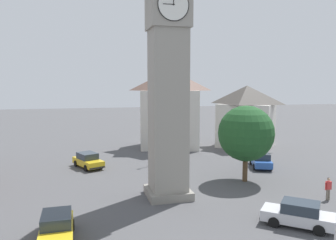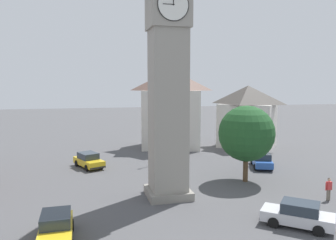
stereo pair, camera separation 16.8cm
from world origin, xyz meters
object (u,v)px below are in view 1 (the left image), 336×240
building_terrace_right (246,116)px  lamp_post (156,137)px  pedestrian (328,187)px  car_silver_kerb (88,160)px  tree (246,133)px  car_blue_kerb (261,160)px  clock_tower (168,23)px  car_white_side (298,214)px  building_hall_far (170,108)px  car_red_corner (57,228)px

building_terrace_right → lamp_post: size_ratio=2.12×
pedestrian → lamp_post: lamp_post is taller
car_silver_kerb → building_terrace_right: size_ratio=0.48×
tree → car_blue_kerb: bearing=-133.5°
clock_tower → car_blue_kerb: 17.92m
pedestrian → car_white_side: bearing=34.6°
car_silver_kerb → clock_tower: bearing=118.5°
car_white_side → building_terrace_right: (-9.27, -24.48, 3.50)m
car_silver_kerb → car_blue_kerb: bearing=166.2°
building_terrace_right → pedestrian: bearing=78.6°
building_hall_far → building_terrace_right: bearing=168.6°
car_silver_kerb → building_terrace_right: 22.53m
car_blue_kerb → building_hall_far: bearing=-64.3°
pedestrian → car_silver_kerb: bearing=-40.2°
car_red_corner → tree: size_ratio=0.62×
car_silver_kerb → car_red_corner: same height
car_blue_kerb → car_silver_kerb: same height
building_hall_far → lamp_post: (4.01, 9.25, -2.33)m
car_red_corner → lamp_post: lamp_post is taller
clock_tower → pedestrian: clock_tower is taller
pedestrian → building_terrace_right: 21.68m
tree → lamp_post: (6.31, -7.88, -1.25)m
building_hall_far → car_red_corner: bearing=62.5°
building_terrace_right → building_hall_far: size_ratio=0.89×
car_blue_kerb → pedestrian: bearing=88.4°
building_terrace_right → building_hall_far: 10.47m
car_white_side → clock_tower: bearing=-49.2°
car_white_side → car_red_corner: bearing=-6.6°
car_silver_kerb → car_red_corner: bearing=83.2°
pedestrian → car_blue_kerb: bearing=-91.6°
clock_tower → tree: clock_tower is taller
car_red_corner → building_hall_far: (-12.96, -24.93, 4.57)m
car_red_corner → pedestrian: bearing=-174.4°
clock_tower → car_red_corner: size_ratio=5.30×
car_silver_kerb → lamp_post: bearing=175.8°
car_silver_kerb → pedestrian: bearing=139.8°
car_white_side → pedestrian: pedestrian is taller
pedestrian → building_terrace_right: (-4.24, -21.01, 3.26)m
pedestrian → lamp_post: bearing=-54.2°
car_red_corner → clock_tower: bearing=-144.0°
car_silver_kerb → car_white_side: (-11.97, 17.81, 0.00)m
car_silver_kerb → tree: size_ratio=0.67×
clock_tower → car_blue_kerb: (-11.52, -6.36, -12.17)m
building_hall_far → lamp_post: building_hall_far is taller
car_white_side → pedestrian: size_ratio=2.49×
clock_tower → pedestrian: 16.80m
car_blue_kerb → car_silver_kerb: (17.27, -4.25, 0.00)m
car_silver_kerb → building_hall_far: 14.79m
car_red_corner → pedestrian: (-18.92, -1.86, 0.25)m
clock_tower → car_blue_kerb: size_ratio=4.95×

